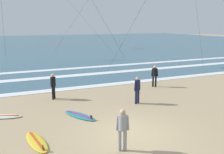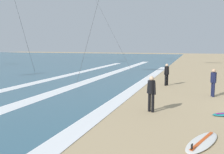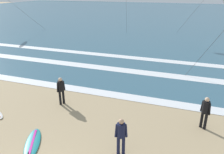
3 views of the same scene
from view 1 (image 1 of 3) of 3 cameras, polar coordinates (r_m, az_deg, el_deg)
name	(u,v)px [view 1 (image 1 of 3)]	position (r m, az deg, el deg)	size (l,w,h in m)	color
ground_plane	(131,133)	(10.78, 4.51, -12.88)	(160.00, 160.00, 0.00)	tan
ocean_surface	(27,44)	(61.83, -19.11, 7.33)	(140.00, 90.00, 0.01)	#386075
wave_foam_shoreline	(55,90)	(17.73, -13.14, -2.98)	(44.07, 0.85, 0.01)	white
wave_foam_mid_break	(75,75)	(22.45, -8.50, 0.40)	(58.67, 1.04, 0.01)	white
wave_foam_outer_break	(62,69)	(25.76, -11.44, 1.81)	(49.65, 0.95, 0.01)	white
surfer_mid_group	(53,84)	(15.47, -13.53, -1.60)	(0.35, 0.47, 1.60)	black
surfer_right_near	(137,88)	(14.28, 5.91, -2.47)	(0.51, 0.32, 1.60)	#141938
surfer_background_far	(122,126)	(9.02, 2.46, -11.36)	(0.50, 0.32, 1.60)	gray
surfer_left_near	(155,74)	(18.30, 9.89, 0.68)	(0.47, 0.37, 1.60)	black
surfboard_left_pile	(1,116)	(13.58, -24.48, -8.36)	(2.18, 1.31, 0.25)	silver
surfboard_foreground_flat	(37,142)	(10.39, -17.14, -14.15)	(0.96, 2.17, 0.25)	yellow
surfboard_right_spare	(80,116)	(12.62, -7.54, -8.87)	(1.51, 2.14, 0.25)	teal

